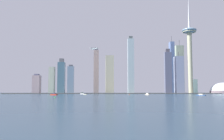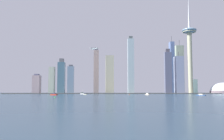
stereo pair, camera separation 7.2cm
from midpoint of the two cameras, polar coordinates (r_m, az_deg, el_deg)
The scene contains 25 objects.
ground_plane at distance 316.18m, azimuth 11.41°, elevation -6.70°, with size 6000.00×6000.00×0.00m, color #253A4C.
waterfront_pier at distance 723.82m, azimuth 3.38°, elevation -5.51°, with size 711.94×48.36×2.15m, color #50504D.
observation_tower at distance 784.32m, azimuth 17.82°, elevation 5.73°, with size 44.26×44.26×309.00m.
stadium_dome at distance 821.93m, azimuth 24.85°, elevation -4.49°, with size 81.34×81.34×49.85m.
skyscraper_0 at distance 735.01m, azimuth -9.72°, elevation -2.27°, with size 18.89×13.66×86.60m.
skyscraper_1 at distance 750.65m, azimuth 4.44°, elevation 1.05°, with size 18.82×17.29×178.10m.
skyscraper_2 at distance 819.09m, azimuth -3.75°, elevation -0.28°, with size 16.83×17.71×154.81m.
skyscraper_3 at distance 774.03m, azimuth 15.50°, elevation -1.13°, with size 24.57×27.29×129.70m.
skyscraper_4 at distance 815.72m, azimuth 15.68°, elevation 0.16°, with size 25.57×14.87×174.64m.
skyscraper_5 at distance 802.00m, azimuth -13.99°, elevation -2.35°, with size 16.87×25.70×84.75m.
skyscraper_6 at distance 755.00m, azimuth 13.04°, elevation -0.50°, with size 20.69×13.44×136.56m.
skyscraper_7 at distance 840.33m, azimuth 18.78°, elevation -3.66°, with size 12.99×27.04×45.91m.
skyscraper_8 at distance 853.80m, azimuth -17.35°, elevation -3.19°, with size 24.39×27.07×64.58m.
skyscraper_9 at distance 767.16m, azimuth -0.56°, elevation -1.05°, with size 26.38×17.94×120.48m.
skyscraper_10 at distance 861.63m, azimuth 13.94°, elevation 0.60°, with size 14.03×23.21×198.57m.
skyscraper_11 at distance 751.84m, azimuth -11.84°, elevation -1.68°, with size 20.68×24.80×106.51m.
boat_0 at distance 509.78m, azimuth 20.23°, elevation -5.55°, with size 17.65×17.33×3.68m.
boat_1 at distance 537.30m, azimuth -13.51°, elevation -5.63°, with size 17.31×13.53×4.05m.
boat_2 at distance 564.07m, azimuth -6.35°, elevation -5.67°, with size 8.17×6.32×8.78m.
boat_4 at distance 555.11m, azimuth 8.33°, elevation -5.68°, with size 10.00×12.10×9.18m.
boat_5 at distance 640.06m, azimuth -7.03°, elevation -5.52°, with size 10.19×7.74×10.93m.
channel_buoy_0 at distance 556.00m, azimuth 23.75°, elevation -5.37°, with size 1.07×1.07×2.16m, color green.
channel_buoy_1 at distance 366.62m, azimuth -13.28°, elevation -6.20°, with size 1.97×1.97×2.19m, color green.
channel_buoy_2 at distance 548.70m, azimuth 4.06°, elevation -5.74°, with size 1.75×1.75×2.80m, color #E54C19.
airplane at distance 777.97m, azimuth -4.17°, elevation 5.04°, with size 28.47×29.39×7.93m.
Camera 1 is at (-76.74, -306.51, 11.62)m, focal length 38.80 mm.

